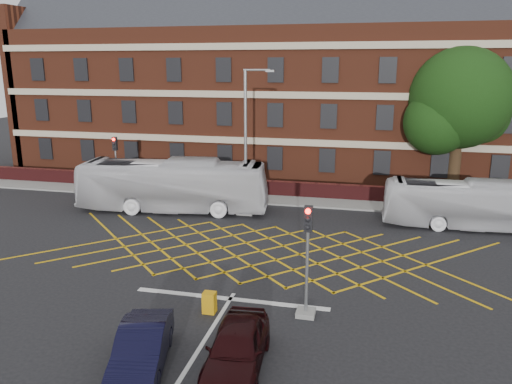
% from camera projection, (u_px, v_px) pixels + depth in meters
% --- Properties ---
extents(ground, '(120.00, 120.00, 0.00)m').
position_uv_depth(ground, '(251.00, 266.00, 23.35)').
color(ground, black).
rests_on(ground, ground).
extents(victorian_building, '(51.00, 12.17, 20.40)m').
position_uv_depth(victorian_building, '(315.00, 81.00, 42.12)').
color(victorian_building, '#602918').
rests_on(victorian_building, ground).
extents(boundary_wall, '(56.00, 0.50, 1.10)m').
position_uv_depth(boundary_wall, '(294.00, 190.00, 35.48)').
color(boundary_wall, '#451213').
rests_on(boundary_wall, ground).
extents(far_pavement, '(60.00, 3.00, 0.12)m').
position_uv_depth(far_pavement, '(292.00, 200.00, 34.66)').
color(far_pavement, slate).
rests_on(far_pavement, ground).
extents(box_junction_hatching, '(8.22, 8.22, 0.02)m').
position_uv_depth(box_junction_hatching, '(260.00, 251.00, 25.23)').
color(box_junction_hatching, '#CC990C').
rests_on(box_junction_hatching, ground).
extents(stop_line, '(8.00, 0.30, 0.02)m').
position_uv_depth(stop_line, '(230.00, 299.00, 20.04)').
color(stop_line, silver).
rests_on(stop_line, ground).
extents(bus_left, '(12.33, 4.21, 3.36)m').
position_uv_depth(bus_left, '(173.00, 185.00, 31.88)').
color(bus_left, silver).
rests_on(bus_left, ground).
extents(bus_right, '(10.03, 2.53, 2.78)m').
position_uv_depth(bus_right, '(473.00, 205.00, 28.50)').
color(bus_right, silver).
rests_on(bus_right, ground).
extents(car_navy, '(2.42, 4.33, 1.35)m').
position_uv_depth(car_navy, '(142.00, 348.00, 15.34)').
color(car_navy, black).
rests_on(car_navy, ground).
extents(car_maroon, '(2.04, 4.38, 1.45)m').
position_uv_depth(car_maroon, '(237.00, 347.00, 15.29)').
color(car_maroon, black).
rests_on(car_maroon, ground).
extents(deciduous_tree, '(7.38, 7.01, 10.44)m').
position_uv_depth(deciduous_tree, '(459.00, 105.00, 34.51)').
color(deciduous_tree, black).
rests_on(deciduous_tree, ground).
extents(traffic_light_near, '(0.70, 0.70, 4.27)m').
position_uv_depth(traffic_light_near, '(307.00, 272.00, 18.31)').
color(traffic_light_near, slate).
rests_on(traffic_light_near, ground).
extents(traffic_light_far, '(0.70, 0.70, 4.27)m').
position_uv_depth(traffic_light_far, '(117.00, 172.00, 35.41)').
color(traffic_light_far, slate).
rests_on(traffic_light_far, ground).
extents(street_lamp, '(2.25, 1.00, 8.92)m').
position_uv_depth(street_lamp, '(247.00, 166.00, 30.86)').
color(street_lamp, slate).
rests_on(street_lamp, ground).
extents(direction_signs, '(1.10, 0.16, 2.20)m').
position_uv_depth(direction_signs, '(117.00, 175.00, 36.21)').
color(direction_signs, gray).
rests_on(direction_signs, ground).
extents(utility_cabinet, '(0.48, 0.42, 0.81)m').
position_uv_depth(utility_cabinet, '(209.00, 302.00, 18.88)').
color(utility_cabinet, '#CA8C0B').
rests_on(utility_cabinet, ground).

